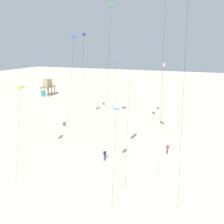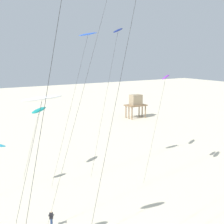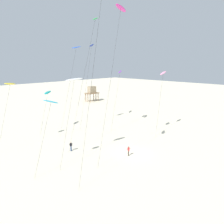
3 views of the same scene
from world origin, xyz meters
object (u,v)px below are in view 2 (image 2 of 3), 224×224
object	(u,v)px
kite_purple	(165,79)
kite_blue	(88,36)
kite_navy	(118,32)
kite_flyer_nearest	(51,219)
stilt_house	(136,102)
kite_white	(42,100)
kite_teal	(39,110)

from	to	relation	value
kite_purple	kite_blue	world-z (taller)	kite_blue
kite_navy	kite_flyer_nearest	distance (m)	24.20
kite_purple	stilt_house	bearing A→B (deg)	59.63
kite_flyer_nearest	kite_purple	bearing A→B (deg)	14.45
kite_blue	stilt_house	bearing A→B (deg)	44.85
kite_white	kite_blue	xyz separation A→B (m)	(10.71, 13.62, 5.27)
kite_flyer_nearest	stilt_house	xyz separation A→B (m)	(35.67, 36.17, 3.11)
kite_navy	kite_flyer_nearest	world-z (taller)	kite_navy
kite_white	kite_flyer_nearest	world-z (taller)	kite_white
kite_purple	kite_blue	distance (m)	10.95
kite_white	kite_navy	bearing A→B (deg)	42.35
kite_navy	kite_flyer_nearest	size ratio (longest dim) A/B	11.49
kite_white	kite_flyer_nearest	bearing A→B (deg)	66.15
kite_blue	stilt_house	distance (m)	40.19
kite_white	stilt_house	bearing A→B (deg)	47.04
kite_purple	kite_blue	xyz separation A→B (m)	(-8.13, 5.16, 5.21)
kite_flyer_nearest	stilt_house	world-z (taller)	stilt_house
stilt_house	kite_teal	bearing A→B (deg)	-144.12
kite_white	kite_flyer_nearest	size ratio (longest dim) A/B	7.72
kite_teal	kite_blue	world-z (taller)	kite_blue
kite_blue	stilt_house	world-z (taller)	kite_blue
kite_white	stilt_house	xyz separation A→B (m)	(37.46, 40.24, -8.54)
kite_navy	kite_teal	bearing A→B (deg)	162.58
stilt_house	kite_purple	bearing A→B (deg)	-120.37
kite_white	kite_blue	distance (m)	18.11
kite_navy	kite_blue	world-z (taller)	kite_navy
kite_navy	kite_purple	world-z (taller)	kite_navy
kite_navy	kite_purple	size ratio (longest dim) A/B	1.45
kite_navy	stilt_house	world-z (taller)	kite_navy
kite_blue	kite_flyer_nearest	size ratio (longest dim) A/B	11.01
kite_teal	kite_purple	size ratio (longest dim) A/B	0.68
kite_teal	kite_flyer_nearest	xyz separation A→B (m)	(-3.53, -12.93, -7.70)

